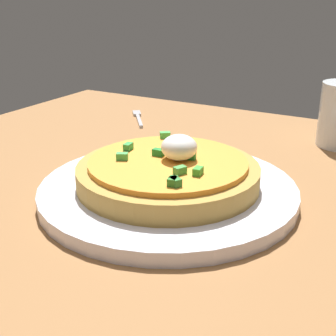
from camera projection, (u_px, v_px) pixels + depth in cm
name	position (u px, v px, depth cm)	size (l,w,h in cm)	color
dining_table	(97.00, 219.00, 51.80)	(96.40, 79.47, 3.32)	olive
plate	(168.00, 191.00, 52.99)	(29.35, 29.35, 1.59)	white
pizza	(168.00, 172.00, 52.13)	(20.66, 20.66, 5.82)	#B58C41
fork	(138.00, 117.00, 84.64)	(8.93, 7.26, 0.50)	#B7B7BC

